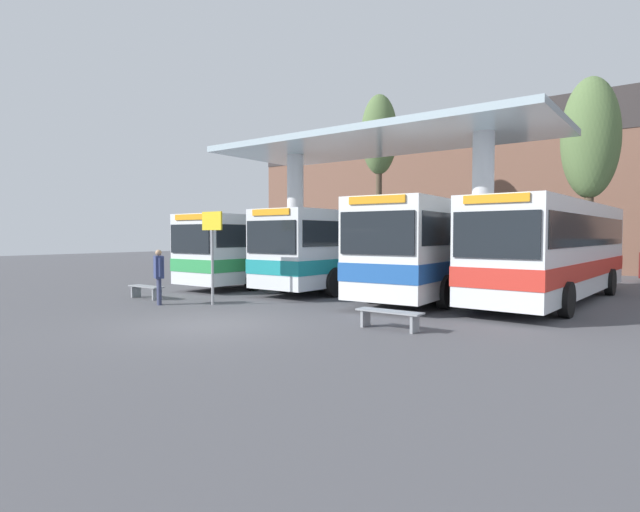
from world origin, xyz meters
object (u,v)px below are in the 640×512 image
at_px(waiting_bench_near_pillar, 146,289).
at_px(waiting_bench_mid_platform, 389,315).
at_px(pedestrian_waiting, 159,271).
at_px(transit_bus_far_right_bay, 554,247).
at_px(transit_bus_center_bay, 358,246).
at_px(transit_bus_right_bay, 446,245).
at_px(info_sign_platform, 212,239).
at_px(transit_bus_left_bay, 289,246).
at_px(poplar_tree_behind_left, 590,140).
at_px(poplar_tree_behind_right, 379,138).

bearing_deg(waiting_bench_near_pillar, waiting_bench_mid_platform, 0.00).
bearing_deg(pedestrian_waiting, transit_bus_far_right_bay, 67.08).
bearing_deg(waiting_bench_near_pillar, pedestrian_waiting, -22.04).
height_order(transit_bus_center_bay, pedestrian_waiting, transit_bus_center_bay).
xyz_separation_m(transit_bus_right_bay, info_sign_platform, (-5.06, -7.11, 0.26)).
height_order(transit_bus_left_bay, waiting_bench_near_pillar, transit_bus_left_bay).
relative_size(transit_bus_center_bay, waiting_bench_near_pillar, 7.06).
xyz_separation_m(waiting_bench_near_pillar, pedestrian_waiting, (1.74, -0.70, 0.77)).
bearing_deg(poplar_tree_behind_left, transit_bus_far_right_bay, -90.50).
xyz_separation_m(waiting_bench_mid_platform, poplar_tree_behind_left, (2.13, 14.76, 6.23)).
relative_size(pedestrian_waiting, poplar_tree_behind_left, 0.19).
xyz_separation_m(poplar_tree_behind_left, poplar_tree_behind_right, (-11.32, 0.81, 1.52)).
bearing_deg(transit_bus_center_bay, poplar_tree_behind_right, -65.35).
bearing_deg(transit_bus_far_right_bay, info_sign_platform, 44.12).
relative_size(waiting_bench_mid_platform, pedestrian_waiting, 0.93).
xyz_separation_m(info_sign_platform, poplar_tree_behind_left, (8.81, 14.45, 4.40)).
bearing_deg(transit_bus_center_bay, poplar_tree_behind_left, -137.70).
bearing_deg(waiting_bench_mid_platform, transit_bus_far_right_bay, 75.46).
distance_m(waiting_bench_mid_platform, pedestrian_waiting, 8.18).
height_order(transit_bus_right_bay, poplar_tree_behind_left, poplar_tree_behind_left).
height_order(transit_bus_far_right_bay, info_sign_platform, transit_bus_far_right_bay).
distance_m(transit_bus_far_right_bay, poplar_tree_behind_left, 8.24).
xyz_separation_m(pedestrian_waiting, poplar_tree_behind_left, (10.25, 15.47, 5.46)).
distance_m(transit_bus_far_right_bay, waiting_bench_near_pillar, 14.45).
height_order(transit_bus_center_bay, waiting_bench_near_pillar, transit_bus_center_bay).
relative_size(info_sign_platform, poplar_tree_behind_left, 0.32).
distance_m(transit_bus_left_bay, pedestrian_waiting, 8.76).
distance_m(transit_bus_center_bay, waiting_bench_near_pillar, 8.92).
bearing_deg(transit_bus_right_bay, poplar_tree_behind_left, -119.96).
distance_m(transit_bus_left_bay, transit_bus_center_bay, 3.95).
distance_m(transit_bus_center_bay, poplar_tree_behind_right, 10.53).
distance_m(transit_bus_center_bay, info_sign_platform, 7.55).
xyz_separation_m(transit_bus_left_bay, info_sign_platform, (3.08, -7.56, 0.43)).
bearing_deg(transit_bus_center_bay, transit_bus_far_right_bay, -177.52).
distance_m(waiting_bench_near_pillar, info_sign_platform, 3.68).
distance_m(waiting_bench_near_pillar, poplar_tree_behind_left, 20.01).
distance_m(poplar_tree_behind_left, poplar_tree_behind_right, 11.45).
bearing_deg(waiting_bench_mid_platform, transit_bus_right_bay, 102.29).
height_order(transit_bus_left_bay, transit_bus_center_bay, transit_bus_center_bay).
height_order(transit_bus_left_bay, pedestrian_waiting, transit_bus_left_bay).
bearing_deg(transit_bus_far_right_bay, transit_bus_center_bay, 4.23).
relative_size(transit_bus_far_right_bay, poplar_tree_behind_right, 1.09).
height_order(transit_bus_center_bay, poplar_tree_behind_left, poplar_tree_behind_left).
distance_m(transit_bus_left_bay, poplar_tree_behind_left, 14.57).
distance_m(transit_bus_far_right_bay, info_sign_platform, 11.65).
xyz_separation_m(transit_bus_left_bay, transit_bus_right_bay, (8.14, -0.45, 0.17)).
height_order(transit_bus_far_right_bay, poplar_tree_behind_right, poplar_tree_behind_right).
bearing_deg(transit_bus_right_bay, transit_bus_left_bay, -6.01).
height_order(waiting_bench_mid_platform, info_sign_platform, info_sign_platform).
distance_m(transit_bus_left_bay, info_sign_platform, 8.18).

